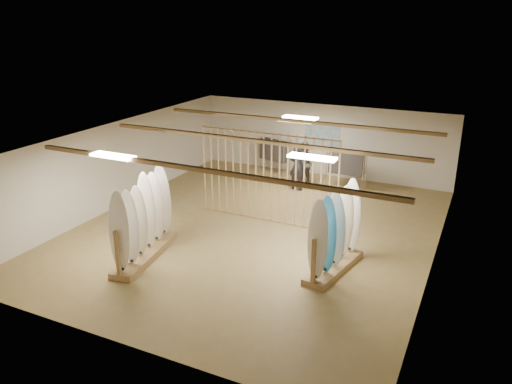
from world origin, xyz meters
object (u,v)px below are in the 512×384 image
at_px(rack_left, 144,231).
at_px(shopper_a, 297,164).
at_px(rack_right, 335,244).
at_px(shopper_b, 305,161).
at_px(clothing_rack_a, 274,150).
at_px(clothing_rack_b, 346,163).

distance_m(rack_left, shopper_a, 6.94).
bearing_deg(rack_right, shopper_b, 126.83).
distance_m(clothing_rack_a, shopper_b, 1.88).
bearing_deg(shopper_a, clothing_rack_a, -35.82).
relative_size(clothing_rack_a, clothing_rack_b, 0.98).
bearing_deg(shopper_a, clothing_rack_b, -141.02).
relative_size(rack_left, clothing_rack_a, 1.92).
xyz_separation_m(clothing_rack_b, shopper_a, (-1.54, -0.94, 0.01)).
bearing_deg(rack_right, shopper_a, 129.82).
xyz_separation_m(rack_left, rack_right, (4.70, 1.42, -0.03)).
height_order(rack_left, rack_right, rack_left).
distance_m(clothing_rack_a, shopper_a, 2.16).
xyz_separation_m(rack_left, clothing_rack_b, (3.22, 7.67, 0.21)).
distance_m(rack_left, clothing_rack_b, 8.32).
bearing_deg(shopper_a, rack_right, 127.22).
xyz_separation_m(rack_left, clothing_rack_a, (0.12, 8.21, 0.19)).
relative_size(rack_right, clothing_rack_a, 1.58).
height_order(rack_left, shopper_a, rack_left).
xyz_separation_m(rack_left, shopper_a, (1.68, 6.73, 0.22)).
distance_m(rack_left, clothing_rack_a, 8.21).
distance_m(rack_right, shopper_b, 6.57).
height_order(clothing_rack_b, shopper_b, shopper_b).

